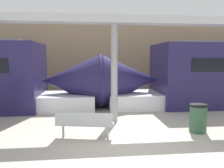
# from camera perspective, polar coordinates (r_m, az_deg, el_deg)

# --- Properties ---
(ground_plane) EXTENTS (60.00, 60.00, 0.00)m
(ground_plane) POSITION_cam_1_polar(r_m,az_deg,el_deg) (6.06, 4.86, -16.41)
(ground_plane) COLOR #A8A093
(station_wall) EXTENTS (56.00, 0.20, 5.00)m
(station_wall) POSITION_cam_1_polar(r_m,az_deg,el_deg) (14.68, -1.81, 7.13)
(station_wall) COLOR #9E8460
(station_wall) RESTS_ON ground_plane
(bench_near) EXTENTS (1.74, 0.76, 0.83)m
(bench_near) POSITION_cam_1_polar(r_m,az_deg,el_deg) (6.55, -7.18, -9.97)
(bench_near) COLOR #ADB2B7
(bench_near) RESTS_ON ground_plane
(trash_bin) EXTENTS (0.56, 0.56, 0.91)m
(trash_bin) POSITION_cam_1_polar(r_m,az_deg,el_deg) (7.66, 21.58, -8.29)
(trash_bin) COLOR #2D5138
(trash_bin) RESTS_ON ground_plane
(support_column_near) EXTENTS (0.25, 0.25, 3.63)m
(support_column_near) POSITION_cam_1_polar(r_m,az_deg,el_deg) (8.10, 0.58, 2.71)
(support_column_near) COLOR gray
(support_column_near) RESTS_ON ground_plane
(canopy_beam) EXTENTS (28.00, 0.60, 0.28)m
(canopy_beam) POSITION_cam_1_polar(r_m,az_deg,el_deg) (8.21, 0.60, 16.46)
(canopy_beam) COLOR #B7B7BC
(canopy_beam) RESTS_ON support_column_near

